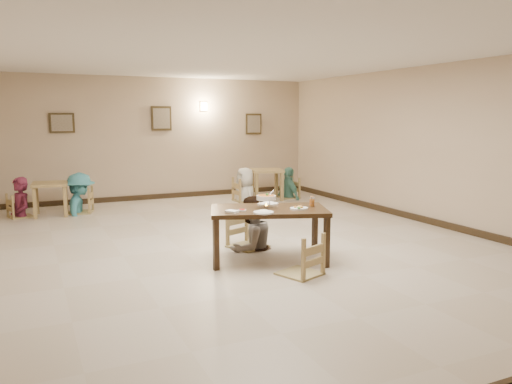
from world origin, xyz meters
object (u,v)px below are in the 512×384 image
bg_chair_rr (289,179)px  bg_diner_a (18,177)px  bg_table_left (50,189)px  bg_chair_rl (245,179)px  chair_near (300,236)px  bg_chair_lr (79,189)px  bg_table_right (267,175)px  chair_far (248,213)px  bg_diner_c (245,168)px  bg_diner_d (289,167)px  bg_diner_b (79,173)px  drink_glass (312,202)px  curry_warmer (266,198)px  main_diner (251,196)px  bg_chair_ll (20,195)px  main_table (269,214)px

bg_chair_rr → bg_diner_a: 6.18m
bg_table_left → bg_chair_rl: bearing=-0.4°
chair_near → bg_chair_lr: bearing=-89.9°
bg_table_right → chair_far: bearing=-119.6°
chair_near → bg_diner_a: size_ratio=0.63×
bg_chair_lr → bg_chair_rr: bg_chair_lr is taller
chair_far → bg_diner_a: 5.27m
bg_diner_c → bg_diner_d: bg_diner_c is taller
bg_diner_b → bg_diner_d: bearing=-78.8°
drink_glass → bg_diner_c: size_ratio=0.09×
chair_near → bg_table_left: bearing=-84.8°
bg_diner_d → drink_glass: bearing=151.6°
curry_warmer → bg_diner_a: 5.84m
drink_glass → bg_diner_a: 6.37m
main_diner → bg_table_right: size_ratio=1.81×
bg_diner_c → bg_diner_a: bearing=-94.4°
chair_near → bg_table_right: chair_near is taller
main_diner → drink_glass: main_diner is taller
bg_chair_ll → chair_near: bearing=-167.6°
drink_glass → chair_far: bearing=122.8°
chair_near → bg_table_left: chair_near is taller
bg_diner_d → main_table: bearing=145.3°
main_table → bg_diner_a: bearing=143.0°
bg_chair_lr → bg_diner_d: (5.01, -0.10, 0.27)m
chair_far → bg_table_right: size_ratio=1.20×
curry_warmer → bg_diner_a: bearing=123.4°
bg_chair_ll → bg_chair_rr: 6.17m
bg_chair_lr → bg_table_left: bearing=-67.4°
bg_chair_lr → bg_diner_b: 0.34m
bg_chair_rr → bg_diner_a: bearing=-90.0°
bg_diner_b → bg_diner_d: 5.01m
main_table → bg_chair_ll: bearing=143.0°
bg_chair_ll → bg_diner_c: bg_diner_c is taller
main_table → main_diner: 0.74m
chair_near → main_diner: bearing=-109.7°
chair_far → main_diner: main_diner is taller
main_diner → bg_table_left: size_ratio=2.20×
bg_table_right → bg_chair_lr: (-4.41, 0.06, -0.09)m
bg_table_right → bg_diner_a: bg_diner_a is taller
chair_near → bg_diner_d: (2.85, 5.57, 0.27)m
bg_diner_b → bg_chair_lr: bearing=178.3°
bg_table_right → bg_chair_rr: (0.60, -0.04, -0.13)m
bg_table_right → bg_diner_a: bearing=179.3°
bg_chair_ll → main_table: bearing=-164.6°
drink_glass → chair_near: bearing=-131.2°
main_table → bg_chair_lr: (-2.07, 4.92, -0.16)m
bg_chair_lr → chair_near: bearing=37.2°
bg_table_left → bg_chair_rl: bg_chair_rl is taller
bg_diner_a → bg_table_left: bearing=59.7°
chair_far → main_diner: 0.29m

